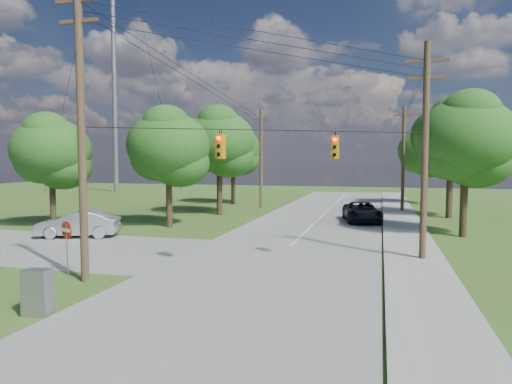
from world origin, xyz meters
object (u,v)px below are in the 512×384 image
(control_cabinet, at_px, (38,292))
(pole_north_w, at_px, (261,158))
(pole_north_e, at_px, (403,158))
(car_main_north, at_px, (362,212))
(pole_ne, at_px, (425,148))
(car_cross_silver, at_px, (78,224))
(pole_sw, at_px, (81,126))
(do_not_enter_sign, at_px, (67,236))

(control_cabinet, bearing_deg, pole_north_w, 84.24)
(pole_north_e, relative_size, car_main_north, 1.77)
(pole_ne, relative_size, car_cross_silver, 2.09)
(pole_sw, xyz_separation_m, pole_north_e, (13.50, 29.60, -1.10))
(pole_north_w, xyz_separation_m, do_not_enter_sign, (-0.89, -29.00, -3.43))
(pole_sw, relative_size, control_cabinet, 8.22)
(pole_sw, relative_size, car_cross_silver, 2.39)
(car_cross_silver, distance_m, do_not_enter_sign, 10.07)
(pole_ne, distance_m, control_cabinet, 17.57)
(car_cross_silver, xyz_separation_m, car_main_north, (17.03, 12.17, -0.05))
(car_main_north, bearing_deg, car_cross_silver, -154.89)
(pole_north_w, xyz_separation_m, car_cross_silver, (-6.53, -20.70, -4.27))
(control_cabinet, bearing_deg, car_main_north, 61.86)
(pole_ne, bearing_deg, pole_north_e, 90.00)
(pole_north_w, relative_size, control_cabinet, 6.85)
(pole_sw, height_order, car_main_north, pole_sw)
(pole_ne, xyz_separation_m, car_cross_silver, (-20.43, 1.30, -4.61))
(car_cross_silver, relative_size, do_not_enter_sign, 2.17)
(pole_north_e, height_order, pole_north_w, same)
(car_cross_silver, relative_size, car_main_north, 0.89)
(car_main_north, distance_m, do_not_enter_sign, 23.45)
(pole_sw, xyz_separation_m, control_cabinet, (1.10, -3.90, -5.50))
(pole_sw, xyz_separation_m, pole_ne, (13.50, 7.60, -0.76))
(do_not_enter_sign, bearing_deg, pole_sw, -2.18)
(pole_ne, distance_m, pole_north_w, 26.03)
(do_not_enter_sign, bearing_deg, pole_north_w, 110.88)
(pole_sw, relative_size, pole_north_w, 1.20)
(pole_sw, distance_m, do_not_enter_sign, 4.75)
(pole_north_w, bearing_deg, pole_north_e, 0.00)
(pole_sw, height_order, control_cabinet, pole_sw)
(pole_north_e, xyz_separation_m, car_main_north, (-3.40, -8.53, -4.32))
(car_cross_silver, bearing_deg, pole_sw, 19.50)
(pole_sw, xyz_separation_m, do_not_enter_sign, (-1.29, 0.60, -4.53))
(car_cross_silver, distance_m, control_cabinet, 15.11)
(do_not_enter_sign, bearing_deg, control_cabinet, -39.37)
(car_cross_silver, bearing_deg, control_cabinet, 13.69)
(pole_ne, bearing_deg, car_main_north, 104.16)
(pole_north_e, bearing_deg, pole_north_w, 180.00)
(pole_sw, distance_m, car_main_north, 23.99)
(pole_north_w, bearing_deg, do_not_enter_sign, -91.76)
(control_cabinet, height_order, do_not_enter_sign, do_not_enter_sign)
(pole_north_e, bearing_deg, car_main_north, -111.74)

